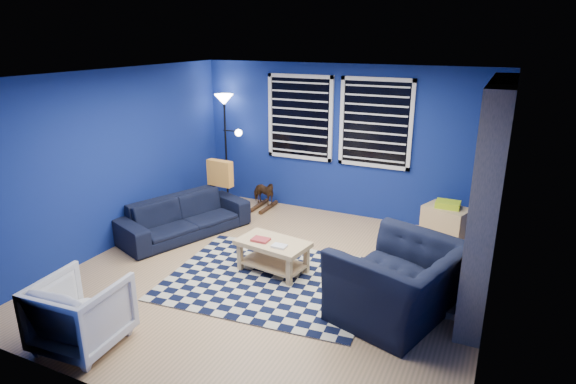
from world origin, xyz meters
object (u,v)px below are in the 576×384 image
at_px(armchair_big, 398,282).
at_px(rocking_horse, 263,193).
at_px(armchair_bent, 81,313).
at_px(coffee_table, 273,250).
at_px(tv, 503,154).
at_px(sofa, 184,217).
at_px(cabinet, 446,223).
at_px(floor_lamp, 225,115).

height_order(armchair_big, rocking_horse, armchair_big).
height_order(armchair_bent, coffee_table, armchair_bent).
height_order(tv, sofa, tv).
bearing_deg(rocking_horse, cabinet, -78.53).
height_order(sofa, coffee_table, sofa).
xyz_separation_m(rocking_horse, coffee_table, (1.24, -2.07, 0.02)).
relative_size(tv, coffee_table, 1.03).
xyz_separation_m(armchair_bent, cabinet, (2.86, 4.15, -0.08)).
xyz_separation_m(sofa, coffee_table, (1.78, -0.52, 0.02)).
xyz_separation_m(sofa, floor_lamp, (-0.24, 1.65, 1.30)).
xyz_separation_m(tv, coffee_table, (-2.51, -1.93, -1.09)).
height_order(armchair_big, armchair_bent, armchair_big).
bearing_deg(sofa, cabinet, -47.00).
relative_size(cabinet, floor_lamp, 0.38).
height_order(armchair_big, coffee_table, armchair_big).
relative_size(armchair_bent, coffee_table, 0.81).
bearing_deg(rocking_horse, armchair_big, -116.84).
distance_m(tv, sofa, 4.64).
relative_size(sofa, armchair_bent, 2.53).
height_order(sofa, cabinet, cabinet).
bearing_deg(floor_lamp, armchair_big, -34.36).
bearing_deg(armchair_big, tv, 177.47).
bearing_deg(armchair_bent, floor_lamp, -80.98).
xyz_separation_m(sofa, armchair_big, (3.46, -0.88, 0.13)).
bearing_deg(cabinet, floor_lamp, -162.18).
bearing_deg(rocking_horse, armchair_bent, -163.89).
relative_size(rocking_horse, floor_lamp, 0.27).
relative_size(armchair_big, armchair_bent, 1.65).
bearing_deg(cabinet, coffee_table, -112.60).
height_order(armchair_bent, floor_lamp, floor_lamp).
xyz_separation_m(rocking_horse, floor_lamp, (-0.79, 0.11, 1.30)).
relative_size(tv, armchair_bent, 1.28).
xyz_separation_m(tv, armchair_big, (-0.82, -2.29, -0.98)).
relative_size(armchair_bent, rocking_horse, 1.50).
height_order(tv, coffee_table, tv).
height_order(tv, floor_lamp, floor_lamp).
height_order(rocking_horse, floor_lamp, floor_lamp).
distance_m(tv, coffee_table, 3.34).
height_order(rocking_horse, coffee_table, rocking_horse).
xyz_separation_m(sofa, rocking_horse, (0.54, 1.54, 0.00)).
bearing_deg(armchair_big, floor_lamp, -107.13).
bearing_deg(sofa, coffee_table, -85.31).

